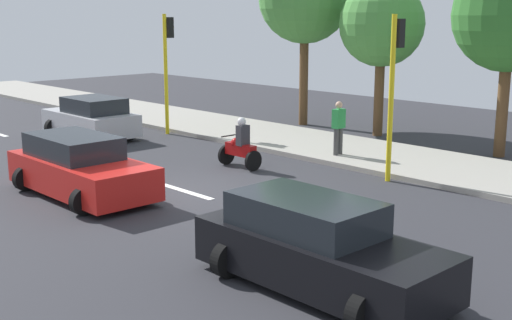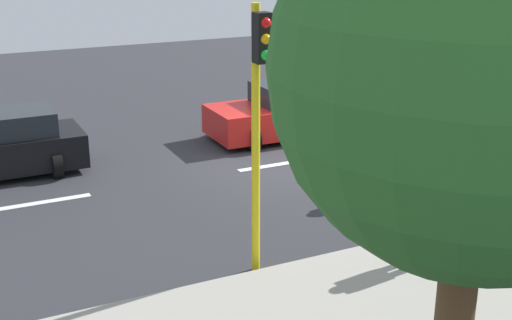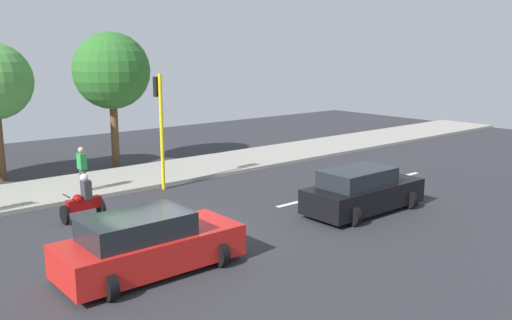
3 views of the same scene
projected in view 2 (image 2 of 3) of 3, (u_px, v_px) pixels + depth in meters
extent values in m
cube|color=#2D2D33|center=(282.00, 166.00, 17.02)|extent=(40.00, 60.00, 0.10)
cube|color=#9E998E|center=(486.00, 286.00, 11.01)|extent=(4.00, 60.00, 0.15)
cube|color=white|center=(34.00, 204.00, 14.52)|extent=(0.20, 2.40, 0.01)
cube|color=white|center=(282.00, 164.00, 17.00)|extent=(0.20, 2.40, 0.01)
cube|color=white|center=(467.00, 134.00, 19.49)|extent=(0.20, 2.40, 0.01)
cube|color=red|center=(288.00, 116.00, 19.19)|extent=(1.84, 4.51, 0.80)
cube|color=#1E2328|center=(300.00, 92.00, 19.12)|extent=(1.55, 2.53, 0.56)
cylinder|color=black|center=(253.00, 139.00, 17.96)|extent=(0.64, 0.22, 0.64)
cylinder|color=black|center=(228.00, 124.00, 19.34)|extent=(0.64, 0.22, 0.64)
cylinder|color=black|center=(348.00, 125.00, 19.19)|extent=(0.64, 0.22, 0.64)
cylinder|color=black|center=(319.00, 112.00, 20.58)|extent=(0.64, 0.22, 0.64)
cylinder|color=black|center=(57.00, 164.00, 15.99)|extent=(0.64, 0.22, 0.64)
cylinder|color=black|center=(45.00, 147.00, 17.29)|extent=(0.64, 0.22, 0.64)
cylinder|color=black|center=(407.00, 179.00, 15.10)|extent=(0.60, 0.10, 0.60)
cylinder|color=black|center=(362.00, 188.00, 14.60)|extent=(0.60, 0.10, 0.60)
cube|color=#990C0C|center=(383.00, 173.00, 14.75)|extent=(0.28, 1.10, 0.36)
sphere|color=#990C0C|center=(391.00, 164.00, 14.78)|extent=(0.32, 0.32, 0.32)
cylinder|color=black|center=(405.00, 154.00, 14.87)|extent=(0.55, 0.04, 0.04)
cube|color=#333338|center=(381.00, 154.00, 14.57)|extent=(0.36, 0.24, 0.60)
sphere|color=silver|center=(384.00, 136.00, 14.46)|extent=(0.26, 0.26, 0.26)
cylinder|color=#3F3F3F|center=(427.00, 234.00, 11.73)|extent=(0.16, 0.16, 0.85)
cylinder|color=#3F3F3F|center=(435.00, 238.00, 11.56)|extent=(0.16, 0.16, 0.85)
cube|color=#268C3F|center=(435.00, 196.00, 11.42)|extent=(0.40, 0.24, 0.60)
sphere|color=tan|center=(437.00, 172.00, 11.28)|extent=(0.22, 0.22, 0.22)
cylinder|color=yellow|center=(256.00, 145.00, 10.97)|extent=(0.14, 0.14, 4.50)
cube|color=black|center=(262.00, 38.00, 10.23)|extent=(0.24, 0.24, 0.76)
sphere|color=red|center=(266.00, 23.00, 10.05)|extent=(0.16, 0.16, 0.16)
sphere|color=#F2A50C|center=(266.00, 39.00, 10.13)|extent=(0.16, 0.16, 0.16)
sphere|color=green|center=(266.00, 55.00, 10.20)|extent=(0.16, 0.16, 0.16)
sphere|color=#2D6B28|center=(481.00, 69.00, 5.54)|extent=(3.52, 3.52, 3.52)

